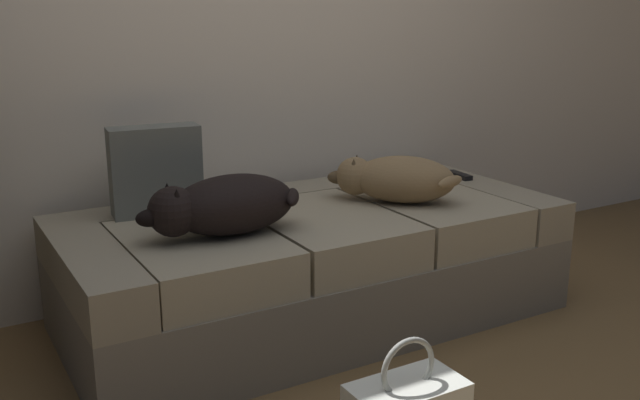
{
  "coord_description": "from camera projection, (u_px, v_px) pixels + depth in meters",
  "views": [
    {
      "loc": [
        -1.35,
        -1.36,
        1.23
      ],
      "look_at": [
        0.0,
        0.96,
        0.51
      ],
      "focal_mm": 40.27,
      "sensor_mm": 36.0,
      "label": 1
    }
  ],
  "objects": [
    {
      "name": "dog_tan",
      "position": [
        395.0,
        179.0,
        2.92
      ],
      "size": [
        0.49,
        0.46,
        0.19
      ],
      "color": "olive",
      "rests_on": "couch"
    },
    {
      "name": "couch",
      "position": [
        314.0,
        264.0,
        2.89
      ],
      "size": [
        1.96,
        0.91,
        0.46
      ],
      "color": "gray",
      "rests_on": "ground"
    },
    {
      "name": "throw_pillow",
      "position": [
        156.0,
        171.0,
        2.73
      ],
      "size": [
        0.35,
        0.16,
        0.34
      ],
      "primitive_type": "cube",
      "rotation": [
        0.0,
        0.0,
        -0.11
      ],
      "color": "slate",
      "rests_on": "couch"
    },
    {
      "name": "tv_remote",
      "position": [
        459.0,
        175.0,
        3.36
      ],
      "size": [
        0.06,
        0.15,
        0.02
      ],
      "primitive_type": "cube",
      "rotation": [
        0.0,
        0.0,
        -0.08
      ],
      "color": "black",
      "rests_on": "couch"
    },
    {
      "name": "dog_dark",
      "position": [
        223.0,
        205.0,
        2.49
      ],
      "size": [
        0.62,
        0.27,
        0.21
      ],
      "color": "black",
      "rests_on": "couch"
    }
  ]
}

